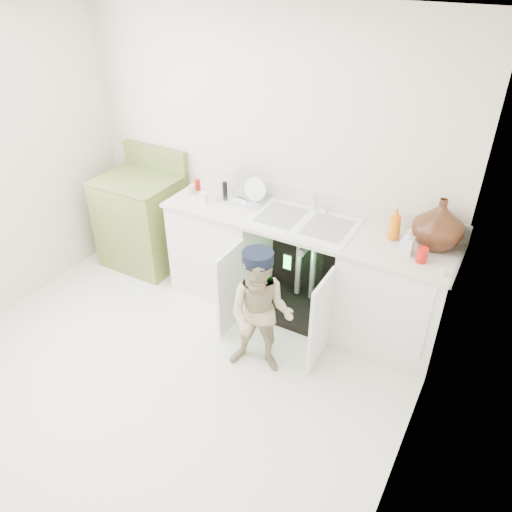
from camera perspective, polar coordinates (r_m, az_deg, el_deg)
The scene contains 5 objects.
ground at distance 4.02m, azimuth -10.03°, elevation -12.97°, with size 3.50×3.50×0.00m, color beige.
room_shell at distance 3.26m, azimuth -12.10°, elevation 2.62°, with size 6.00×5.50×1.26m.
counter_run at distance 4.26m, azimuth 5.88°, elevation -1.08°, with size 2.44×1.02×1.28m.
avocado_stove at distance 5.09m, azimuth -12.76°, elevation 4.07°, with size 0.74×0.65×1.14m.
repair_worker at distance 3.66m, azimuth 0.53°, elevation -6.62°, with size 0.58×0.70×1.04m.
Camera 1 is at (1.95, -2.07, 2.85)m, focal length 35.00 mm.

